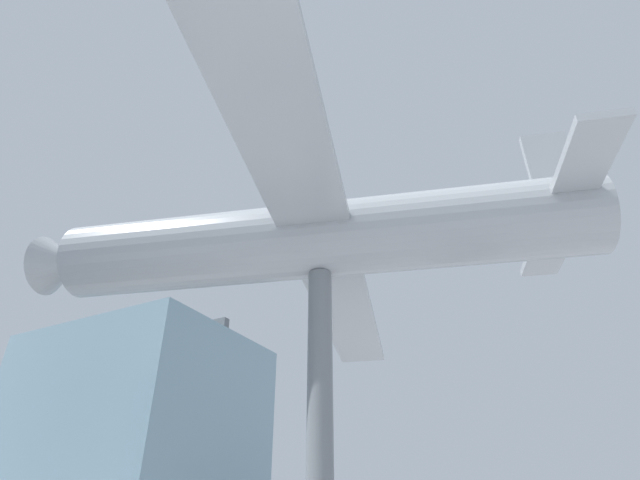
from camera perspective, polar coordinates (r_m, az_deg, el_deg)
The scene contains 3 objects.
glass_pavilion_right at distance 26.48m, azimuth -20.85°, elevation -21.78°, with size 8.36×10.27×10.89m.
support_pylon_central at distance 11.00m, azimuth 0.00°, elevation -21.26°, with size 0.56×0.56×7.35m.
suspended_airplane at distance 12.66m, azimuth -0.87°, elevation -0.03°, with size 19.77×14.85×3.49m.
Camera 1 is at (-9.64, -4.97, 1.87)m, focal length 28.00 mm.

